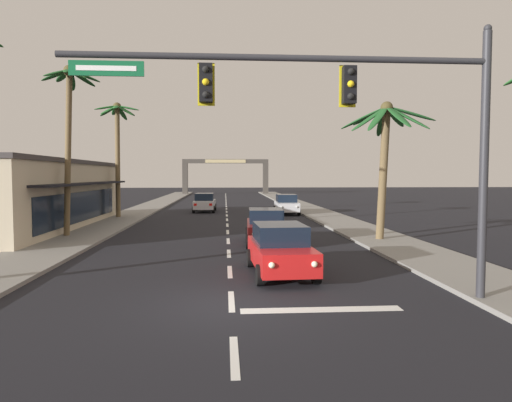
{
  "coord_description": "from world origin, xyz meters",
  "views": [
    {
      "loc": [
        -0.17,
        -11.55,
        3.31
      ],
      "look_at": [
        1.18,
        8.0,
        2.2
      ],
      "focal_mm": 32.11,
      "sensor_mm": 36.0,
      "label": 1
    }
  ],
  "objects_px": {
    "traffic_signal_mast": "(356,109)",
    "storefront_strip_left": "(26,195)",
    "palm_left_second": "(69,112)",
    "palm_right_second": "(385,140)",
    "sedan_parked_nearest_kerb": "(286,204)",
    "town_gateway_arch": "(226,171)",
    "palm_left_third": "(117,136)",
    "sedan_lead_at_stop_bar": "(280,249)",
    "sedan_oncoming_far": "(205,202)",
    "sedan_third_in_queue": "(266,226)"
  },
  "relations": [
    {
      "from": "sedan_lead_at_stop_bar",
      "to": "palm_left_third",
      "type": "height_order",
      "value": "palm_left_third"
    },
    {
      "from": "sedan_oncoming_far",
      "to": "town_gateway_arch",
      "type": "relative_size",
      "value": 0.31
    },
    {
      "from": "sedan_parked_nearest_kerb",
      "to": "storefront_strip_left",
      "type": "relative_size",
      "value": 0.24
    },
    {
      "from": "palm_right_second",
      "to": "sedan_lead_at_stop_bar",
      "type": "bearing_deg",
      "value": -130.0
    },
    {
      "from": "palm_left_second",
      "to": "palm_left_third",
      "type": "xyz_separation_m",
      "value": [
        0.0,
        10.76,
        -0.3
      ]
    },
    {
      "from": "traffic_signal_mast",
      "to": "storefront_strip_left",
      "type": "xyz_separation_m",
      "value": [
        -15.37,
        17.33,
        -2.83
      ]
    },
    {
      "from": "sedan_oncoming_far",
      "to": "palm_left_second",
      "type": "height_order",
      "value": "palm_left_second"
    },
    {
      "from": "sedan_lead_at_stop_bar",
      "to": "sedan_third_in_queue",
      "type": "xyz_separation_m",
      "value": [
        0.14,
        6.85,
        0.0
      ]
    },
    {
      "from": "sedan_oncoming_far",
      "to": "palm_left_third",
      "type": "bearing_deg",
      "value": -135.67
    },
    {
      "from": "sedan_lead_at_stop_bar",
      "to": "town_gateway_arch",
      "type": "relative_size",
      "value": 0.31
    },
    {
      "from": "sedan_lead_at_stop_bar",
      "to": "town_gateway_arch",
      "type": "height_order",
      "value": "town_gateway_arch"
    },
    {
      "from": "sedan_parked_nearest_kerb",
      "to": "palm_right_second",
      "type": "height_order",
      "value": "palm_right_second"
    },
    {
      "from": "sedan_third_in_queue",
      "to": "palm_left_third",
      "type": "distance_m",
      "value": 17.67
    },
    {
      "from": "palm_left_second",
      "to": "palm_left_third",
      "type": "distance_m",
      "value": 10.76
    },
    {
      "from": "palm_right_second",
      "to": "palm_left_second",
      "type": "bearing_deg",
      "value": 171.68
    },
    {
      "from": "traffic_signal_mast",
      "to": "town_gateway_arch",
      "type": "height_order",
      "value": "traffic_signal_mast"
    },
    {
      "from": "palm_right_second",
      "to": "town_gateway_arch",
      "type": "xyz_separation_m",
      "value": [
        -7.75,
        56.44,
        -1.08
      ]
    },
    {
      "from": "palm_left_third",
      "to": "palm_right_second",
      "type": "xyz_separation_m",
      "value": [
        15.98,
        -13.09,
        -1.24
      ]
    },
    {
      "from": "palm_left_second",
      "to": "palm_right_second",
      "type": "bearing_deg",
      "value": -8.32
    },
    {
      "from": "sedan_third_in_queue",
      "to": "sedan_parked_nearest_kerb",
      "type": "distance_m",
      "value": 16.84
    },
    {
      "from": "sedan_oncoming_far",
      "to": "town_gateway_arch",
      "type": "xyz_separation_m",
      "value": [
        1.97,
        37.24,
        3.1
      ]
    },
    {
      "from": "sedan_oncoming_far",
      "to": "palm_left_second",
      "type": "relative_size",
      "value": 0.5
    },
    {
      "from": "storefront_strip_left",
      "to": "traffic_signal_mast",
      "type": "bearing_deg",
      "value": -48.43
    },
    {
      "from": "sedan_lead_at_stop_bar",
      "to": "palm_left_second",
      "type": "height_order",
      "value": "palm_left_second"
    },
    {
      "from": "sedan_third_in_queue",
      "to": "sedan_lead_at_stop_bar",
      "type": "bearing_deg",
      "value": -91.15
    },
    {
      "from": "palm_right_second",
      "to": "town_gateway_arch",
      "type": "bearing_deg",
      "value": 97.82
    },
    {
      "from": "sedan_parked_nearest_kerb",
      "to": "town_gateway_arch",
      "type": "xyz_separation_m",
      "value": [
        -5.06,
        40.31,
        3.1
      ]
    },
    {
      "from": "traffic_signal_mast",
      "to": "storefront_strip_left",
      "type": "distance_m",
      "value": 23.33
    },
    {
      "from": "palm_left_third",
      "to": "storefront_strip_left",
      "type": "relative_size",
      "value": 0.47
    },
    {
      "from": "palm_left_third",
      "to": "palm_right_second",
      "type": "distance_m",
      "value": 20.69
    },
    {
      "from": "sedan_parked_nearest_kerb",
      "to": "town_gateway_arch",
      "type": "height_order",
      "value": "town_gateway_arch"
    },
    {
      "from": "sedan_oncoming_far",
      "to": "palm_right_second",
      "type": "xyz_separation_m",
      "value": [
        9.72,
        -19.2,
        4.18
      ]
    },
    {
      "from": "traffic_signal_mast",
      "to": "sedan_parked_nearest_kerb",
      "type": "xyz_separation_m",
      "value": [
        1.94,
        27.07,
        -4.11
      ]
    },
    {
      "from": "sedan_parked_nearest_kerb",
      "to": "palm_left_second",
      "type": "xyz_separation_m",
      "value": [
        -13.29,
        -13.79,
        5.73
      ]
    },
    {
      "from": "traffic_signal_mast",
      "to": "storefront_strip_left",
      "type": "height_order",
      "value": "traffic_signal_mast"
    },
    {
      "from": "storefront_strip_left",
      "to": "palm_left_third",
      "type": "bearing_deg",
      "value": 59.05
    },
    {
      "from": "palm_left_second",
      "to": "town_gateway_arch",
      "type": "bearing_deg",
      "value": 81.35
    },
    {
      "from": "storefront_strip_left",
      "to": "sedan_lead_at_stop_bar",
      "type": "bearing_deg",
      "value": -44.4
    },
    {
      "from": "sedan_parked_nearest_kerb",
      "to": "traffic_signal_mast",
      "type": "bearing_deg",
      "value": -94.09
    },
    {
      "from": "traffic_signal_mast",
      "to": "town_gateway_arch",
      "type": "bearing_deg",
      "value": 92.65
    },
    {
      "from": "sedan_third_in_queue",
      "to": "palm_left_second",
      "type": "relative_size",
      "value": 0.5
    },
    {
      "from": "palm_left_second",
      "to": "storefront_strip_left",
      "type": "bearing_deg",
      "value": 134.74
    },
    {
      "from": "town_gateway_arch",
      "to": "traffic_signal_mast",
      "type": "bearing_deg",
      "value": -87.35
    },
    {
      "from": "sedan_parked_nearest_kerb",
      "to": "palm_right_second",
      "type": "bearing_deg",
      "value": -80.52
    },
    {
      "from": "sedan_lead_at_stop_bar",
      "to": "palm_left_second",
      "type": "relative_size",
      "value": 0.5
    },
    {
      "from": "palm_left_second",
      "to": "town_gateway_arch",
      "type": "height_order",
      "value": "palm_left_second"
    },
    {
      "from": "sedan_third_in_queue",
      "to": "palm_right_second",
      "type": "bearing_deg",
      "value": 3.78
    },
    {
      "from": "sedan_parked_nearest_kerb",
      "to": "storefront_strip_left",
      "type": "xyz_separation_m",
      "value": [
        -17.3,
        -9.74,
        1.27
      ]
    },
    {
      "from": "sedan_oncoming_far",
      "to": "storefront_strip_left",
      "type": "xyz_separation_m",
      "value": [
        -10.27,
        -12.82,
        1.27
      ]
    },
    {
      "from": "traffic_signal_mast",
      "to": "palm_left_third",
      "type": "distance_m",
      "value": 26.61
    }
  ]
}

